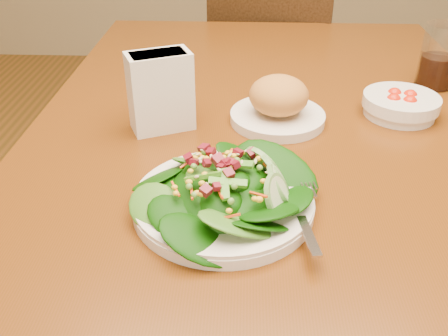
{
  "coord_description": "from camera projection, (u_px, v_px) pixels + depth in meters",
  "views": [
    {
      "loc": [
        -0.06,
        -0.79,
        1.17
      ],
      "look_at": [
        -0.08,
        -0.21,
        0.8
      ],
      "focal_mm": 40.0,
      "sensor_mm": 36.0,
      "label": 1
    }
  ],
  "objects": [
    {
      "name": "tomato_bowl",
      "position": [
        400.0,
        105.0,
        0.94
      ],
      "size": [
        0.14,
        0.14,
        0.05
      ],
      "color": "white",
      "rests_on": "dining_table"
    },
    {
      "name": "napkin_holder",
      "position": [
        160.0,
        90.0,
        0.87
      ],
      "size": [
        0.12,
        0.1,
        0.14
      ],
      "rotation": [
        0.0,
        0.0,
        0.41
      ],
      "color": "white",
      "rests_on": "dining_table"
    },
    {
      "name": "salad_plate",
      "position": [
        230.0,
        193.0,
        0.68
      ],
      "size": [
        0.26,
        0.25,
        0.07
      ],
      "rotation": [
        0.0,
        0.0,
        0.22
      ],
      "color": "white",
      "rests_on": "dining_table"
    },
    {
      "name": "bread_plate",
      "position": [
        278.0,
        104.0,
        0.91
      ],
      "size": [
        0.17,
        0.17,
        0.09
      ],
      "color": "white",
      "rests_on": "dining_table"
    },
    {
      "name": "dining_table",
      "position": [
        273.0,
        180.0,
        0.94
      ],
      "size": [
        0.9,
        1.4,
        0.75
      ],
      "color": "#5A290D",
      "rests_on": "ground_plane"
    },
    {
      "name": "chair_far",
      "position": [
        271.0,
        91.0,
        1.77
      ],
      "size": [
        0.48,
        0.48,
        0.87
      ],
      "rotation": [
        0.0,
        0.0,
        2.92
      ],
      "color": "#3E2612",
      "rests_on": "ground_plane"
    },
    {
      "name": "drinking_glass",
      "position": [
        438.0,
        61.0,
        1.04
      ],
      "size": [
        0.08,
        0.08,
        0.13
      ],
      "color": "silver",
      "rests_on": "dining_table"
    }
  ]
}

